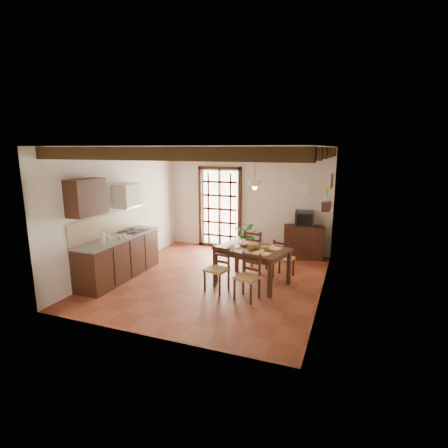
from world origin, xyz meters
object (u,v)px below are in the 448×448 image
at_px(chair_near_left, 217,277).
at_px(crt_tv, 305,219).
at_px(chair_near_right, 247,285).
at_px(pendant_lamp, 255,184).
at_px(chair_far_left, 255,258).
at_px(chair_far_right, 283,265).
at_px(dining_table, 252,252).
at_px(sideboard, 303,242).
at_px(kitchen_counter, 119,256).
at_px(potted_plant, 248,234).

xyz_separation_m(chair_near_left, crt_tv, (1.28, 2.73, 0.76)).
xyz_separation_m(chair_near_right, pendant_lamp, (-0.14, 0.89, 1.80)).
relative_size(chair_near_right, pendant_lamp, 1.03).
distance_m(chair_far_left, chair_far_right, 0.71).
relative_size(dining_table, sideboard, 1.63).
bearing_deg(sideboard, kitchen_counter, -151.85).
xyz_separation_m(kitchen_counter, dining_table, (2.79, 0.69, 0.20)).
distance_m(chair_near_left, sideboard, 3.03).
height_order(chair_near_left, chair_near_right, chair_near_left).
distance_m(crt_tv, pendant_lamp, 2.40).
height_order(dining_table, chair_far_left, chair_far_left).
bearing_deg(sideboard, chair_near_right, -112.03).
xyz_separation_m(chair_near_right, chair_far_right, (0.39, 1.40, -0.01)).
distance_m(chair_near_left, chair_far_right, 1.62).
bearing_deg(chair_near_right, dining_table, 112.62).
xyz_separation_m(chair_near_left, chair_near_right, (0.68, -0.19, -0.00)).
bearing_deg(pendant_lamp, chair_far_left, 101.77).
bearing_deg(kitchen_counter, potted_plant, 49.89).
relative_size(kitchen_counter, chair_far_left, 2.33).
bearing_deg(chair_far_left, dining_table, 111.38).
bearing_deg(pendant_lamp, potted_plant, 110.43).
xyz_separation_m(kitchen_counter, pendant_lamp, (2.79, 0.79, 1.60)).
bearing_deg(crt_tv, potted_plant, -174.79).
relative_size(sideboard, potted_plant, 0.51).
bearing_deg(chair_near_right, chair_near_left, 176.63).
bearing_deg(chair_far_right, sideboard, -84.15).
bearing_deg(sideboard, dining_table, -119.68).
relative_size(dining_table, chair_near_left, 1.83).
xyz_separation_m(chair_near_left, chair_far_right, (1.08, 1.21, -0.01)).
distance_m(kitchen_counter, crt_tv, 4.56).
relative_size(chair_far_right, sideboard, 0.85).
relative_size(chair_far_right, pendant_lamp, 1.00).
relative_size(chair_far_left, potted_plant, 0.50).
xyz_separation_m(kitchen_counter, chair_far_right, (3.33, 1.29, -0.21)).
height_order(chair_near_left, sideboard, chair_near_left).
bearing_deg(kitchen_counter, chair_far_right, 21.20).
xyz_separation_m(chair_far_left, potted_plant, (-0.51, 1.06, 0.27)).
bearing_deg(pendant_lamp, chair_near_right, -80.83).
relative_size(chair_near_left, sideboard, 0.89).
bearing_deg(chair_far_right, kitchen_counter, 34.74).
height_order(chair_far_right, potted_plant, potted_plant).
relative_size(sideboard, crt_tv, 1.98).
distance_m(chair_far_right, sideboard, 1.55).
relative_size(kitchen_counter, chair_near_right, 2.57).
height_order(kitchen_counter, chair_near_left, kitchen_counter).
relative_size(dining_table, chair_near_right, 1.84).
bearing_deg(kitchen_counter, pendant_lamp, 15.76).
distance_m(kitchen_counter, chair_near_right, 2.95).
bearing_deg(dining_table, sideboard, 86.44).
distance_m(chair_near_left, potted_plant, 2.48).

